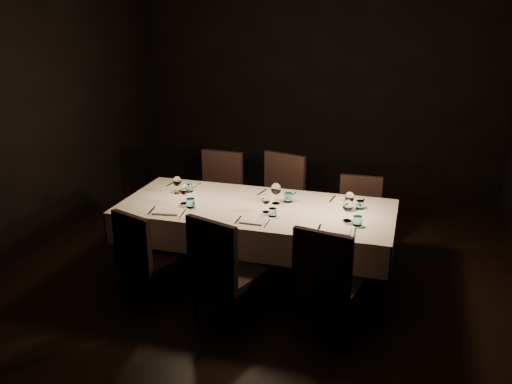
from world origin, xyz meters
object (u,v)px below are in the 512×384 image
(chair_far_left, at_px, (219,193))
(chair_far_center, at_px, (278,198))
(chair_near_center, at_px, (222,268))
(dining_table, at_px, (256,214))
(chair_near_right, at_px, (327,279))
(chair_near_left, at_px, (143,254))
(chair_far_right, at_px, (359,216))

(chair_far_left, height_order, chair_far_center, chair_far_center)
(chair_near_center, bearing_deg, chair_far_left, -49.82)
(dining_table, distance_m, chair_near_right, 1.13)
(chair_near_left, height_order, chair_near_right, chair_near_right)
(chair_far_center, height_order, chair_far_right, chair_far_center)
(dining_table, xyz_separation_m, chair_near_right, (0.80, -0.78, -0.16))
(dining_table, height_order, chair_near_left, chair_near_left)
(chair_near_right, xyz_separation_m, chair_far_center, (-0.80, 1.63, 0.03))
(chair_near_center, bearing_deg, dining_table, -72.89)
(dining_table, bearing_deg, chair_far_left, 129.12)
(dining_table, xyz_separation_m, chair_far_left, (-0.68, 0.84, -0.14))
(chair_near_center, bearing_deg, chair_near_right, -155.71)
(chair_near_center, distance_m, chair_near_right, 0.83)
(chair_far_center, bearing_deg, chair_near_left, -100.14)
(chair_near_left, height_order, chair_far_center, chair_far_center)
(chair_near_center, relative_size, chair_far_left, 0.99)
(chair_near_left, height_order, chair_far_left, chair_far_left)
(chair_near_left, xyz_separation_m, chair_far_left, (0.12, 1.57, 0.05))
(chair_far_right, bearing_deg, chair_far_left, 173.85)
(dining_table, bearing_deg, chair_far_center, 90.01)
(chair_near_right, height_order, chair_far_right, chair_near_right)
(chair_near_center, height_order, chair_near_right, chair_near_center)
(chair_far_center, bearing_deg, chair_far_right, 8.81)
(chair_near_center, height_order, chair_far_center, chair_far_center)
(dining_table, height_order, chair_near_right, chair_near_right)
(dining_table, height_order, chair_far_left, chair_far_left)
(chair_near_center, distance_m, chair_far_center, 1.70)
(dining_table, height_order, chair_far_center, chair_far_center)
(chair_near_left, xyz_separation_m, chair_near_right, (1.60, -0.06, 0.03))
(chair_near_left, distance_m, chair_near_right, 1.60)
(dining_table, distance_m, chair_far_center, 0.86)
(chair_near_left, distance_m, chair_far_center, 1.77)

